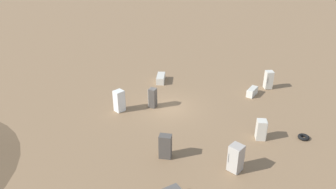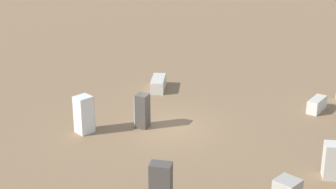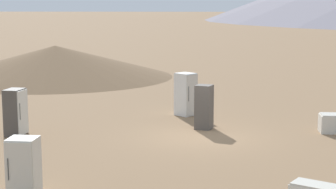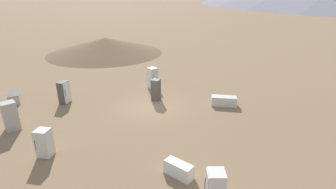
% 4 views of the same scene
% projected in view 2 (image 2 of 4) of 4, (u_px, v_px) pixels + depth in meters
% --- Properties ---
extents(ground_plane, '(1000.00, 1000.00, 0.00)m').
position_uv_depth(ground_plane, '(168.00, 128.00, 26.99)').
color(ground_plane, '#846647').
extents(discarded_fridge_0, '(0.73, 0.74, 1.68)m').
position_uv_depth(discarded_fridge_0, '(142.00, 111.00, 26.84)').
color(discarded_fridge_0, '#4C4742').
rests_on(discarded_fridge_0, ground_plane).
extents(discarded_fridge_1, '(0.69, 0.70, 1.49)m').
position_uv_depth(discarded_fridge_1, '(332.00, 161.00, 22.32)').
color(discarded_fridge_1, beige).
rests_on(discarded_fridge_1, ground_plane).
extents(discarded_fridge_3, '(1.84, 0.77, 0.69)m').
position_uv_depth(discarded_fridge_3, '(158.00, 84.00, 31.81)').
color(discarded_fridge_3, beige).
rests_on(discarded_fridge_3, ground_plane).
extents(discarded_fridge_4, '(1.51, 1.18, 0.68)m').
position_uv_depth(discarded_fridge_4, '(317.00, 105.00, 28.89)').
color(discarded_fridge_4, silver).
rests_on(discarded_fridge_4, ground_plane).
extents(discarded_fridge_7, '(1.02, 1.00, 1.81)m').
position_uv_depth(discarded_fridge_7, '(84.00, 114.00, 26.27)').
color(discarded_fridge_7, white).
rests_on(discarded_fridge_7, ground_plane).
extents(discarded_fridge_8, '(0.68, 0.84, 1.67)m').
position_uv_depth(discarded_fridge_8, '(161.00, 184.00, 20.46)').
color(discarded_fridge_8, '#4C4742').
rests_on(discarded_fridge_8, ground_plane).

